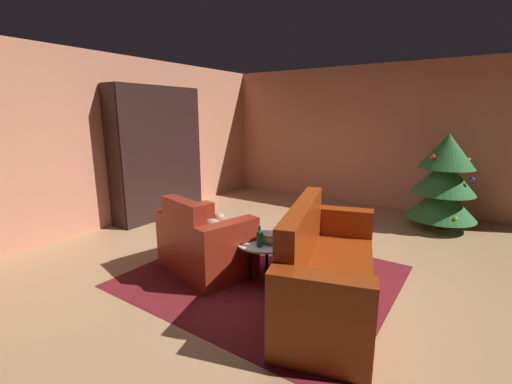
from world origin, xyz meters
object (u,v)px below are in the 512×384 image
object	(u,v)px
bookshelf_unit	(163,153)
armchair_red	(204,244)
decorated_tree	(444,181)
couch_red	(326,271)
bottle_on_table	(260,238)
coffee_table	(266,244)
book_stack_on_table	(268,238)

from	to	relation	value
bookshelf_unit	armchair_red	xyz separation A→B (m)	(2.06, -1.27, -0.76)
bookshelf_unit	decorated_tree	distance (m)	4.46
armchair_red	couch_red	world-z (taller)	couch_red
bookshelf_unit	armchair_red	size ratio (longest dim) A/B	1.90
decorated_tree	couch_red	bearing A→B (deg)	-101.32
bottle_on_table	decorated_tree	xyz separation A→B (m)	(1.30, 3.03, 0.24)
bookshelf_unit	decorated_tree	xyz separation A→B (m)	(4.04, 1.84, -0.33)
bookshelf_unit	couch_red	size ratio (longest dim) A/B	1.07
couch_red	coffee_table	xyz separation A→B (m)	(-0.74, 0.14, 0.06)
coffee_table	bottle_on_table	size ratio (longest dim) A/B	3.05
armchair_red	book_stack_on_table	distance (m)	0.75
book_stack_on_table	decorated_tree	size ratio (longest dim) A/B	0.15
couch_red	book_stack_on_table	distance (m)	0.71
armchair_red	decorated_tree	world-z (taller)	decorated_tree
book_stack_on_table	bottle_on_table	size ratio (longest dim) A/B	1.01
armchair_red	bookshelf_unit	bearing A→B (deg)	148.43
book_stack_on_table	couch_red	bearing A→B (deg)	-7.10
bookshelf_unit	book_stack_on_table	distance (m)	3.02
bookshelf_unit	couch_red	xyz separation A→B (m)	(3.45, -1.15, -0.76)
coffee_table	decorated_tree	bearing A→B (deg)	64.92
armchair_red	bottle_on_table	bearing A→B (deg)	6.23
book_stack_on_table	bottle_on_table	world-z (taller)	bottle_on_table
book_stack_on_table	bottle_on_table	bearing A→B (deg)	-97.17
couch_red	bottle_on_table	size ratio (longest dim) A/B	9.32
coffee_table	decorated_tree	size ratio (longest dim) A/B	0.46
bookshelf_unit	book_stack_on_table	size ratio (longest dim) A/B	9.91
armchair_red	couch_red	bearing A→B (deg)	4.67
couch_red	bottle_on_table	bearing A→B (deg)	-176.86
bookshelf_unit	coffee_table	distance (m)	2.97
armchair_red	couch_red	xyz separation A→B (m)	(1.39, 0.11, 0.01)
coffee_table	book_stack_on_table	distance (m)	0.12
decorated_tree	armchair_red	bearing A→B (deg)	-122.56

